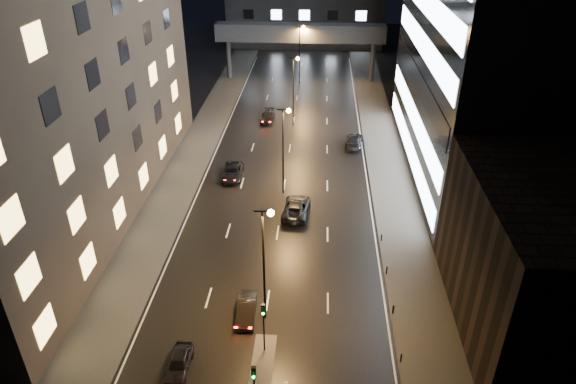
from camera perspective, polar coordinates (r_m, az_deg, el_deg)
name	(u,v)px	position (r m, az deg, el deg)	size (l,w,h in m)	color
ground	(290,148)	(68.94, 0.20, 4.88)	(160.00, 160.00, 0.00)	black
sidewalk_left	(189,162)	(66.33, -10.93, 3.32)	(5.00, 110.00, 0.15)	#383533
sidewalk_right	(388,167)	(64.90, 11.02, 2.69)	(5.00, 110.00, 0.15)	#383533
building_left	(30,15)	(54.07, -26.74, 17.18)	(15.00, 48.00, 40.00)	#2D2319
building_right_low	(535,259)	(42.22, 25.74, -6.77)	(10.00, 18.00, 12.00)	black
skybridge	(300,34)	(94.76, 1.37, 17.19)	(30.00, 3.00, 10.00)	#333335
median_island	(261,378)	(38.08, -3.04, -19.91)	(1.60, 8.00, 0.15)	#383533
traffic_signal_near	(264,320)	(37.57, -2.74, -14.03)	(0.28, 0.34, 4.40)	black
traffic_signal_far	(254,384)	(33.85, -3.78, -20.47)	(0.28, 0.34, 4.40)	black
bollard_row	(397,333)	(41.20, 12.00, -15.08)	(0.12, 25.12, 0.90)	black
streetlight_near	(266,252)	(38.04, -2.51, -6.65)	(1.45, 0.50, 10.15)	black
streetlight_mid_a	(285,141)	(55.34, -0.39, 5.74)	(1.45, 0.50, 10.15)	black
streetlight_mid_b	(294,83)	(74.01, 0.72, 12.07)	(1.45, 0.50, 10.15)	black
streetlight_far	(301,47)	(93.23, 1.40, 15.81)	(1.45, 0.50, 10.15)	black
car_away_a	(179,363)	(38.91, -12.01, -18.06)	(1.52, 3.78, 1.29)	black
car_away_b	(247,309)	(42.05, -4.62, -12.83)	(1.42, 4.07, 1.34)	black
car_away_c	(233,172)	(61.58, -6.18, 2.20)	(2.35, 5.09, 1.41)	black
car_away_d	(268,117)	(77.65, -2.27, 8.35)	(1.87, 4.60, 1.34)	black
car_toward_a	(296,207)	(54.10, 0.92, -1.73)	(2.59, 5.63, 1.56)	black
car_toward_b	(354,140)	(69.93, 7.35, 5.70)	(2.17, 5.34, 1.55)	black
cone_b	(286,384)	(37.49, -0.24, -20.54)	(0.36, 0.36, 0.46)	orange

